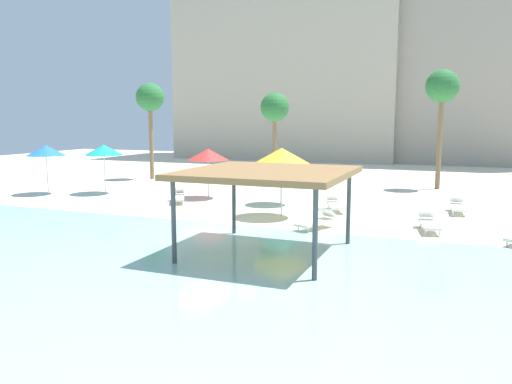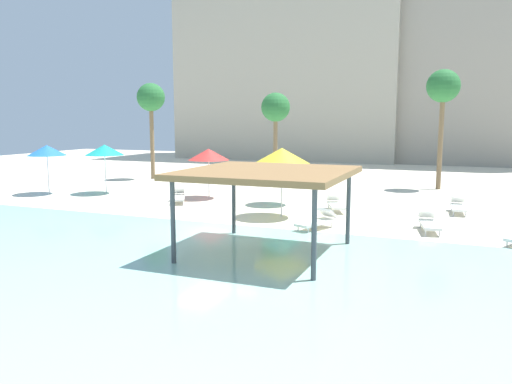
{
  "view_description": "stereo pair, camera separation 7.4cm",
  "coord_description": "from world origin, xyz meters",
  "px_view_note": "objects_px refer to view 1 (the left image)",
  "views": [
    {
      "loc": [
        8.13,
        -16.14,
        4.13
      ],
      "look_at": [
        0.84,
        2.0,
        1.3
      ],
      "focal_mm": 35.58,
      "sensor_mm": 36.0,
      "label": 1
    },
    {
      "loc": [
        8.2,
        -16.11,
        4.13
      ],
      "look_at": [
        0.84,
        2.0,
        1.3
      ],
      "focal_mm": 35.58,
      "sensor_mm": 36.0,
      "label": 2
    }
  ],
  "objects_px": {
    "beach_umbrella_yellow_0": "(282,156)",
    "palm_tree_1": "(150,100)",
    "lounge_chair_2": "(458,205)",
    "lounge_chair_3": "(429,222)",
    "lounge_chair_6": "(318,220)",
    "palm_tree_0": "(275,109)",
    "palm_tree_2": "(442,89)",
    "beach_umbrella_teal_3": "(104,150)",
    "beach_umbrella_red_2": "(208,154)",
    "shade_pavilion": "(268,175)",
    "beach_umbrella_teal_4": "(281,158)",
    "beach_umbrella_blue_1": "(46,150)",
    "lounge_chair_1": "(178,196)",
    "lounge_chair_5": "(335,203)"
  },
  "relations": [
    {
      "from": "lounge_chair_5",
      "to": "lounge_chair_3",
      "type": "bearing_deg",
      "value": 34.58
    },
    {
      "from": "beach_umbrella_teal_3",
      "to": "palm_tree_1",
      "type": "relative_size",
      "value": 0.42
    },
    {
      "from": "beach_umbrella_blue_1",
      "to": "lounge_chair_1",
      "type": "relative_size",
      "value": 1.39
    },
    {
      "from": "beach_umbrella_teal_3",
      "to": "palm_tree_0",
      "type": "height_order",
      "value": "palm_tree_0"
    },
    {
      "from": "beach_umbrella_teal_3",
      "to": "palm_tree_1",
      "type": "height_order",
      "value": "palm_tree_1"
    },
    {
      "from": "palm_tree_2",
      "to": "lounge_chair_3",
      "type": "bearing_deg",
      "value": -88.98
    },
    {
      "from": "beach_umbrella_blue_1",
      "to": "beach_umbrella_teal_3",
      "type": "bearing_deg",
      "value": 25.96
    },
    {
      "from": "lounge_chair_2",
      "to": "lounge_chair_3",
      "type": "distance_m",
      "value": 4.4
    },
    {
      "from": "palm_tree_1",
      "to": "palm_tree_2",
      "type": "relative_size",
      "value": 0.94
    },
    {
      "from": "lounge_chair_1",
      "to": "lounge_chair_5",
      "type": "bearing_deg",
      "value": 65.13
    },
    {
      "from": "lounge_chair_1",
      "to": "palm_tree_1",
      "type": "relative_size",
      "value": 0.3
    },
    {
      "from": "shade_pavilion",
      "to": "beach_umbrella_yellow_0",
      "type": "xyz_separation_m",
      "value": [
        -1.58,
        5.86,
        0.13
      ]
    },
    {
      "from": "lounge_chair_1",
      "to": "palm_tree_1",
      "type": "distance_m",
      "value": 11.74
    },
    {
      "from": "lounge_chair_6",
      "to": "palm_tree_2",
      "type": "relative_size",
      "value": 0.29
    },
    {
      "from": "lounge_chair_3",
      "to": "palm_tree_1",
      "type": "xyz_separation_m",
      "value": [
        -18.81,
        10.17,
        5.08
      ]
    },
    {
      "from": "beach_umbrella_teal_3",
      "to": "lounge_chair_1",
      "type": "relative_size",
      "value": 1.4
    },
    {
      "from": "lounge_chair_6",
      "to": "palm_tree_0",
      "type": "height_order",
      "value": "palm_tree_0"
    },
    {
      "from": "lounge_chair_3",
      "to": "palm_tree_0",
      "type": "distance_m",
      "value": 16.68
    },
    {
      "from": "beach_umbrella_blue_1",
      "to": "beach_umbrella_red_2",
      "type": "height_order",
      "value": "beach_umbrella_blue_1"
    },
    {
      "from": "beach_umbrella_teal_4",
      "to": "lounge_chair_2",
      "type": "bearing_deg",
      "value": 5.75
    },
    {
      "from": "beach_umbrella_red_2",
      "to": "lounge_chair_2",
      "type": "relative_size",
      "value": 1.34
    },
    {
      "from": "lounge_chair_3",
      "to": "palm_tree_1",
      "type": "height_order",
      "value": "palm_tree_1"
    },
    {
      "from": "shade_pavilion",
      "to": "lounge_chair_2",
      "type": "xyz_separation_m",
      "value": [
        5.4,
        9.61,
        -2.13
      ]
    },
    {
      "from": "beach_umbrella_teal_3",
      "to": "palm_tree_0",
      "type": "distance_m",
      "value": 11.44
    },
    {
      "from": "beach_umbrella_yellow_0",
      "to": "palm_tree_0",
      "type": "relative_size",
      "value": 0.5
    },
    {
      "from": "beach_umbrella_blue_1",
      "to": "lounge_chair_5",
      "type": "bearing_deg",
      "value": 3.01
    },
    {
      "from": "shade_pavilion",
      "to": "beach_umbrella_red_2",
      "type": "relative_size",
      "value": 1.86
    },
    {
      "from": "shade_pavilion",
      "to": "beach_umbrella_blue_1",
      "type": "relative_size",
      "value": 1.79
    },
    {
      "from": "beach_umbrella_blue_1",
      "to": "beach_umbrella_teal_3",
      "type": "xyz_separation_m",
      "value": [
        2.8,
        1.36,
        0.01
      ]
    },
    {
      "from": "beach_umbrella_yellow_0",
      "to": "palm_tree_1",
      "type": "relative_size",
      "value": 0.45
    },
    {
      "from": "beach_umbrella_blue_1",
      "to": "lounge_chair_1",
      "type": "xyz_separation_m",
      "value": [
        8.17,
        0.16,
        -2.08
      ]
    },
    {
      "from": "beach_umbrella_red_2",
      "to": "beach_umbrella_teal_3",
      "type": "distance_m",
      "value": 6.14
    },
    {
      "from": "lounge_chair_3",
      "to": "palm_tree_1",
      "type": "bearing_deg",
      "value": -129.82
    },
    {
      "from": "lounge_chair_1",
      "to": "palm_tree_2",
      "type": "xyz_separation_m",
      "value": [
        11.76,
        9.98,
        5.48
      ]
    },
    {
      "from": "beach_umbrella_blue_1",
      "to": "palm_tree_2",
      "type": "bearing_deg",
      "value": 26.98
    },
    {
      "from": "beach_umbrella_yellow_0",
      "to": "lounge_chair_1",
      "type": "distance_m",
      "value": 6.57
    },
    {
      "from": "beach_umbrella_teal_3",
      "to": "palm_tree_2",
      "type": "height_order",
      "value": "palm_tree_2"
    },
    {
      "from": "lounge_chair_2",
      "to": "palm_tree_2",
      "type": "bearing_deg",
      "value": -175.35
    },
    {
      "from": "beach_umbrella_yellow_0",
      "to": "beach_umbrella_red_2",
      "type": "distance_m",
      "value": 6.25
    },
    {
      "from": "beach_umbrella_yellow_0",
      "to": "palm_tree_2",
      "type": "xyz_separation_m",
      "value": [
        5.79,
        11.52,
        3.22
      ]
    },
    {
      "from": "beach_umbrella_yellow_0",
      "to": "beach_umbrella_blue_1",
      "type": "xyz_separation_m",
      "value": [
        -14.14,
        1.38,
        -0.18
      ]
    },
    {
      "from": "beach_umbrella_yellow_0",
      "to": "lounge_chair_5",
      "type": "xyz_separation_m",
      "value": [
        1.82,
        2.22,
        -2.26
      ]
    },
    {
      "from": "palm_tree_1",
      "to": "beach_umbrella_blue_1",
      "type": "bearing_deg",
      "value": -99.17
    },
    {
      "from": "lounge_chair_2",
      "to": "palm_tree_0",
      "type": "bearing_deg",
      "value": -128.45
    },
    {
      "from": "beach_umbrella_yellow_0",
      "to": "beach_umbrella_red_2",
      "type": "bearing_deg",
      "value": 146.82
    },
    {
      "from": "lounge_chair_6",
      "to": "palm_tree_1",
      "type": "xyz_separation_m",
      "value": [
        -14.9,
        11.43,
        5.08
      ]
    },
    {
      "from": "beach_umbrella_teal_3",
      "to": "lounge_chair_6",
      "type": "xyz_separation_m",
      "value": [
        13.43,
        -4.55,
        -2.09
      ]
    },
    {
      "from": "lounge_chair_2",
      "to": "lounge_chair_3",
      "type": "height_order",
      "value": "same"
    },
    {
      "from": "palm_tree_1",
      "to": "lounge_chair_1",
      "type": "bearing_deg",
      "value": -49.79
    },
    {
      "from": "lounge_chair_2",
      "to": "lounge_chair_1",
      "type": "bearing_deg",
      "value": -84.34
    }
  ]
}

